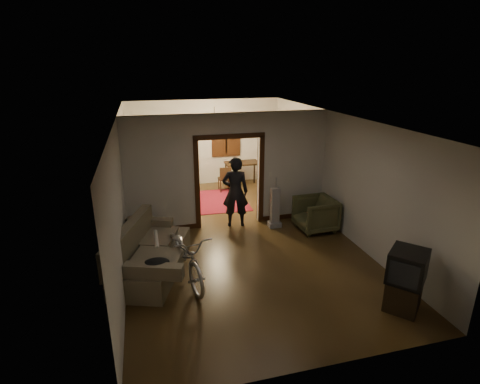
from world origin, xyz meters
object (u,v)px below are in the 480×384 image
object	(u,v)px
sofa	(152,248)
bicycle	(185,255)
person	(235,192)
desk	(242,175)
locker	(163,163)
armchair	(315,214)

from	to	relation	value
sofa	bicycle	distance (m)	0.73
bicycle	person	bearing A→B (deg)	43.41
sofa	desk	distance (m)	5.65
bicycle	sofa	bearing A→B (deg)	131.86
desk	person	bearing A→B (deg)	-93.06
bicycle	locker	bearing A→B (deg)	78.47
sofa	bicycle	bearing A→B (deg)	-16.56
armchair	desk	distance (m)	3.84
sofa	locker	distance (m)	4.88
armchair	person	xyz separation A→B (m)	(-1.82, 0.76, 0.48)
person	bicycle	bearing A→B (deg)	66.00
armchair	desk	world-z (taller)	armchair
armchair	desk	xyz separation A→B (m)	(-0.84, 3.75, -0.00)
armchair	bicycle	bearing A→B (deg)	-69.16
sofa	bicycle	world-z (taller)	sofa
bicycle	person	world-z (taller)	person
bicycle	desk	xyz separation A→B (m)	(2.49, 5.17, -0.10)
locker	desk	xyz separation A→B (m)	(2.52, -0.09, -0.55)
sofa	person	size ratio (longest dim) A/B	1.26
sofa	locker	size ratio (longest dim) A/B	1.16
bicycle	locker	distance (m)	5.28
sofa	locker	world-z (taller)	locker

